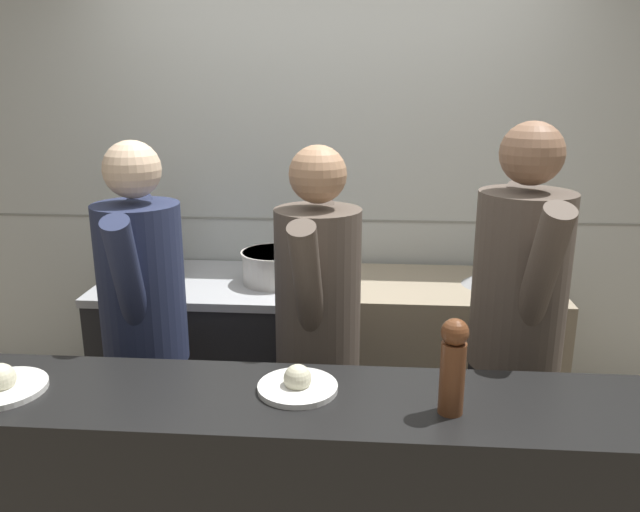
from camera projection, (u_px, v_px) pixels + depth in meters
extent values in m
cube|color=silver|center=(330.00, 192.00, 3.47)|extent=(8.00, 0.06, 2.60)
cube|color=gray|center=(330.00, 220.00, 3.48)|extent=(8.00, 0.00, 0.01)
cube|color=#232326|center=(218.00, 363.00, 3.36)|extent=(1.13, 0.70, 0.86)
cube|color=#B7BABF|center=(214.00, 283.00, 3.24)|extent=(1.15, 0.71, 0.04)
cube|color=#B7BABF|center=(201.00, 381.00, 3.03)|extent=(1.02, 0.03, 0.10)
cube|color=gray|center=(437.00, 366.00, 3.27)|extent=(1.15, 0.65, 0.91)
cube|color=black|center=(439.00, 468.00, 3.09)|extent=(1.13, 0.04, 0.10)
cylinder|color=#2D2D33|center=(150.00, 258.00, 3.29)|extent=(0.31, 0.31, 0.19)
cylinder|color=#2D2D33|center=(149.00, 242.00, 3.27)|extent=(0.32, 0.32, 0.01)
cylinder|color=beige|center=(275.00, 267.00, 3.17)|extent=(0.32, 0.32, 0.16)
cylinder|color=beige|center=(274.00, 253.00, 3.15)|extent=(0.34, 0.34, 0.01)
cone|color=#B7BABF|center=(491.00, 276.00, 3.11)|extent=(0.29, 0.29, 0.09)
cylinder|color=white|center=(1.00, 389.00, 1.89)|extent=(0.27, 0.27, 0.02)
sphere|color=beige|center=(0.00, 379.00, 1.88)|extent=(0.09, 0.09, 0.09)
cylinder|color=white|center=(298.00, 388.00, 1.90)|extent=(0.25, 0.25, 0.02)
sphere|color=beige|center=(298.00, 378.00, 1.89)|extent=(0.09, 0.09, 0.09)
cylinder|color=brown|center=(452.00, 378.00, 1.75)|extent=(0.07, 0.07, 0.21)
sphere|color=brown|center=(455.00, 332.00, 1.71)|extent=(0.08, 0.08, 0.08)
cube|color=black|center=(154.00, 442.00, 2.70)|extent=(0.32, 0.23, 0.79)
cylinder|color=#262D4C|center=(141.00, 284.00, 2.50)|extent=(0.39, 0.39, 0.65)
sphere|color=beige|center=(132.00, 169.00, 2.38)|extent=(0.22, 0.22, 0.22)
cylinder|color=#262D4C|center=(150.00, 252.00, 2.68)|extent=(0.15, 0.34, 0.55)
cylinder|color=#262D4C|center=(128.00, 281.00, 2.29)|extent=(0.15, 0.34, 0.55)
cube|color=black|center=(318.00, 448.00, 2.66)|extent=(0.31, 0.21, 0.78)
cylinder|color=brown|center=(318.00, 289.00, 2.46)|extent=(0.37, 0.37, 0.65)
sphere|color=tan|center=(318.00, 174.00, 2.34)|extent=(0.22, 0.22, 0.22)
cylinder|color=brown|center=(326.00, 257.00, 2.63)|extent=(0.13, 0.33, 0.54)
cylinder|color=brown|center=(308.00, 287.00, 2.25)|extent=(0.13, 0.33, 0.54)
cube|color=black|center=(504.00, 453.00, 2.59)|extent=(0.32, 0.22, 0.83)
cylinder|color=brown|center=(520.00, 280.00, 2.38)|extent=(0.38, 0.38, 0.68)
sphere|color=#8C664C|center=(532.00, 153.00, 2.25)|extent=(0.23, 0.23, 0.23)
cylinder|color=brown|center=(507.00, 246.00, 2.56)|extent=(0.13, 0.35, 0.57)
cylinder|color=brown|center=(540.00, 277.00, 2.15)|extent=(0.13, 0.35, 0.57)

